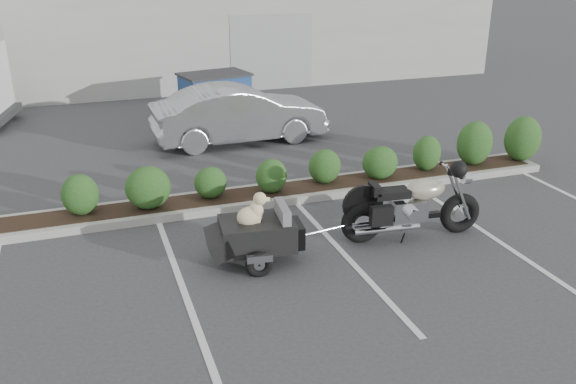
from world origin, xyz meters
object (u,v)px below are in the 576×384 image
object	(u,v)px
motorcycle	(413,206)
pet_trailer	(256,233)
dumpster	(215,95)
sedan	(239,114)

from	to	relation	value
motorcycle	pet_trailer	size ratio (longest dim) A/B	1.24
pet_trailer	dumpster	distance (m)	9.37
sedan	dumpster	size ratio (longest dim) A/B	2.04
motorcycle	sedan	size ratio (longest dim) A/B	0.57
pet_trailer	sedan	world-z (taller)	sedan
pet_trailer	motorcycle	bearing A→B (deg)	5.81
pet_trailer	dumpster	bearing A→B (deg)	87.34
motorcycle	sedan	bearing A→B (deg)	107.86
motorcycle	pet_trailer	distance (m)	2.79
motorcycle	dumpster	world-z (taller)	motorcycle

